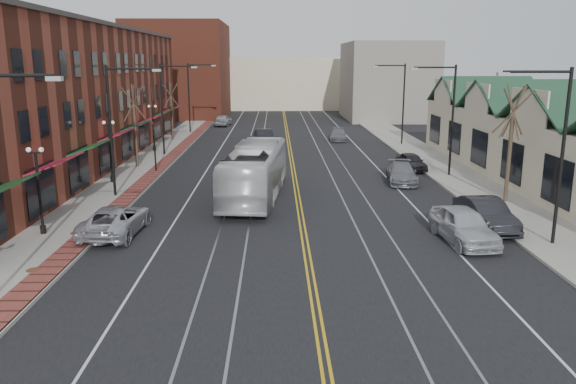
{
  "coord_description": "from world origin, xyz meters",
  "views": [
    {
      "loc": [
        -1.37,
        -18.6,
        8.42
      ],
      "look_at": [
        -0.76,
        8.75,
        2.0
      ],
      "focal_mm": 35.0,
      "sensor_mm": 36.0,
      "label": 1
    }
  ],
  "objects_px": {
    "transit_bus": "(255,172)",
    "parked_suv": "(116,220)",
    "parked_car_a": "(464,225)",
    "parked_car_d": "(411,162)",
    "parked_car_b": "(486,214)",
    "parked_car_c": "(402,173)"
  },
  "relations": [
    {
      "from": "transit_bus",
      "to": "parked_car_d",
      "type": "height_order",
      "value": "transit_bus"
    },
    {
      "from": "parked_car_d",
      "to": "parked_suv",
      "type": "bearing_deg",
      "value": -144.59
    },
    {
      "from": "transit_bus",
      "to": "parked_car_a",
      "type": "height_order",
      "value": "transit_bus"
    },
    {
      "from": "parked_car_c",
      "to": "parked_car_d",
      "type": "distance_m",
      "value": 4.99
    },
    {
      "from": "transit_bus",
      "to": "parked_car_c",
      "type": "height_order",
      "value": "transit_bus"
    },
    {
      "from": "parked_car_d",
      "to": "parked_car_a",
      "type": "bearing_deg",
      "value": -101.71
    },
    {
      "from": "parked_suv",
      "to": "parked_car_a",
      "type": "xyz_separation_m",
      "value": [
        16.8,
        -1.58,
        0.1
      ]
    },
    {
      "from": "parked_suv",
      "to": "parked_car_d",
      "type": "distance_m",
      "value": 24.8
    },
    {
      "from": "parked_suv",
      "to": "parked_car_c",
      "type": "xyz_separation_m",
      "value": [
        16.8,
        11.74,
        -0.04
      ]
    },
    {
      "from": "transit_bus",
      "to": "parked_car_a",
      "type": "distance_m",
      "value": 13.67
    },
    {
      "from": "transit_bus",
      "to": "parked_car_b",
      "type": "xyz_separation_m",
      "value": [
        11.95,
        -7.07,
        -0.88
      ]
    },
    {
      "from": "parked_car_a",
      "to": "parked_car_c",
      "type": "relative_size",
      "value": 1.03
    },
    {
      "from": "parked_car_a",
      "to": "parked_car_c",
      "type": "height_order",
      "value": "parked_car_a"
    },
    {
      "from": "transit_bus",
      "to": "parked_suv",
      "type": "xyz_separation_m",
      "value": [
        -6.65,
        -7.53,
        -0.94
      ]
    },
    {
      "from": "parked_suv",
      "to": "parked_car_d",
      "type": "height_order",
      "value": "parked_suv"
    },
    {
      "from": "parked_suv",
      "to": "parked_car_d",
      "type": "bearing_deg",
      "value": -135.3
    },
    {
      "from": "transit_bus",
      "to": "parked_suv",
      "type": "relative_size",
      "value": 2.27
    },
    {
      "from": "parked_car_b",
      "to": "parked_car_c",
      "type": "xyz_separation_m",
      "value": [
        -1.8,
        11.28,
        -0.1
      ]
    },
    {
      "from": "parked_car_c",
      "to": "parked_suv",
      "type": "bearing_deg",
      "value": -138.13
    },
    {
      "from": "parked_car_a",
      "to": "parked_car_d",
      "type": "distance_m",
      "value": 18.07
    },
    {
      "from": "parked_car_c",
      "to": "parked_car_d",
      "type": "xyz_separation_m",
      "value": [
        1.8,
        4.66,
        -0.01
      ]
    },
    {
      "from": "parked_car_a",
      "to": "parked_car_b",
      "type": "relative_size",
      "value": 1.02
    }
  ]
}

